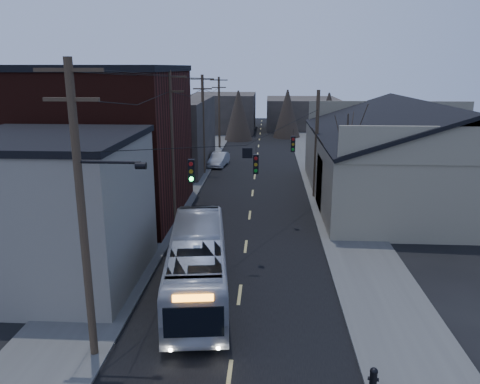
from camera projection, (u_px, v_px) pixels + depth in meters
The scene contains 14 objects.
road_surface at pixel (254, 182), 42.80m from camera, with size 9.00×110.00×0.02m, color black.
sidewalk_left at pixel (184, 180), 43.16m from camera, with size 4.00×110.00×0.12m, color #474744.
sidewalk_right at pixel (326, 182), 42.42m from camera, with size 4.00×110.00×0.12m, color #474744.
building_clapboard at pixel (52, 213), 22.17m from camera, with size 8.00×8.00×7.00m, color gray.
building_brick at pixel (106, 144), 32.44m from camera, with size 10.00×12.00×10.00m, color black.
building_left_far at pixel (164, 134), 48.23m from camera, with size 9.00×14.00×7.00m, color #302C26.
warehouse at pixel (418, 166), 36.54m from camera, with size 16.16×20.60×7.73m.
building_far_left at pixel (224, 112), 76.12m from camera, with size 10.00×12.00×6.00m, color #302C26.
building_far_right at pixel (302, 113), 80.33m from camera, with size 12.00×14.00×5.00m, color #302C26.
bare_tree at pixel (345, 167), 31.86m from camera, with size 0.40×0.40×7.20m, color black.
utility_lines at pixel (212, 137), 36.05m from camera, with size 11.24×45.28×10.50m.
bus at pixel (197, 263), 21.45m from camera, with size 2.48×10.60×2.95m, color #AAADB6.
parked_car at pixel (219, 159), 49.47m from camera, with size 1.50×4.29×1.41m, color #B0B3B8.
fire_hydrant at pixel (373, 378), 15.03m from camera, with size 0.37×0.26×0.76m.
Camera 1 is at (1.18, -11.59, 10.19)m, focal length 35.00 mm.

